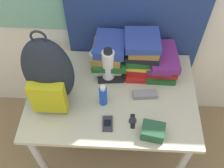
{
  "coord_description": "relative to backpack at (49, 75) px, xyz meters",
  "views": [
    {
      "loc": [
        0.05,
        -0.61,
        2.11
      ],
      "look_at": [
        0.0,
        0.37,
        0.84
      ],
      "focal_mm": 42.0,
      "sensor_mm": 36.0,
      "label": 1
    }
  ],
  "objects": [
    {
      "name": "book_stack_center",
      "position": [
        0.54,
        0.28,
        -0.09
      ],
      "size": [
        0.24,
        0.26,
        0.29
      ],
      "color": "red",
      "rests_on": "desk"
    },
    {
      "name": "sports_bottle",
      "position": [
        0.32,
        0.18,
        -0.11
      ],
      "size": [
        0.08,
        0.08,
        0.27
      ],
      "color": "white",
      "rests_on": "desk"
    },
    {
      "name": "water_bottle",
      "position": [
        0.23,
        0.22,
        -0.13
      ],
      "size": [
        0.06,
        0.06,
        0.23
      ],
      "color": "silver",
      "rests_on": "desk"
    },
    {
      "name": "camera_pouch",
      "position": [
        0.6,
        -0.22,
        -0.2
      ],
      "size": [
        0.14,
        0.12,
        0.08
      ],
      "color": "#234C33",
      "rests_on": "desk"
    },
    {
      "name": "sunscreen_bottle",
      "position": [
        0.3,
        -0.01,
        -0.16
      ],
      "size": [
        0.05,
        0.05,
        0.16
      ],
      "color": "blue",
      "rests_on": "desk"
    },
    {
      "name": "sunglasses_case",
      "position": [
        0.56,
        0.05,
        -0.22
      ],
      "size": [
        0.15,
        0.07,
        0.04
      ],
      "color": "gray",
      "rests_on": "desk"
    },
    {
      "name": "backpack",
      "position": [
        0.0,
        0.0,
        0.0
      ],
      "size": [
        0.29,
        0.22,
        0.55
      ],
      "color": "#1E232D",
      "rests_on": "desk"
    },
    {
      "name": "wristwatch",
      "position": [
        0.49,
        -0.14,
        -0.23
      ],
      "size": [
        0.04,
        0.1,
        0.01
      ],
      "color": "black",
      "rests_on": "desk"
    },
    {
      "name": "book_stack_left",
      "position": [
        0.32,
        0.28,
        -0.11
      ],
      "size": [
        0.23,
        0.28,
        0.25
      ],
      "color": "black",
      "rests_on": "desk"
    },
    {
      "name": "desk",
      "position": [
        0.35,
        0.06,
        -0.34
      ],
      "size": [
        1.08,
        0.74,
        0.74
      ],
      "color": "#B7B299",
      "rests_on": "ground_plane"
    },
    {
      "name": "cell_phone",
      "position": [
        0.34,
        -0.17,
        -0.23
      ],
      "size": [
        0.07,
        0.1,
        0.02
      ],
      "color": "#2D2D33",
      "rests_on": "desk"
    },
    {
      "name": "book_stack_right",
      "position": [
        0.67,
        0.27,
        -0.16
      ],
      "size": [
        0.21,
        0.29,
        0.16
      ],
      "color": "#1E5623",
      "rests_on": "desk"
    }
  ]
}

